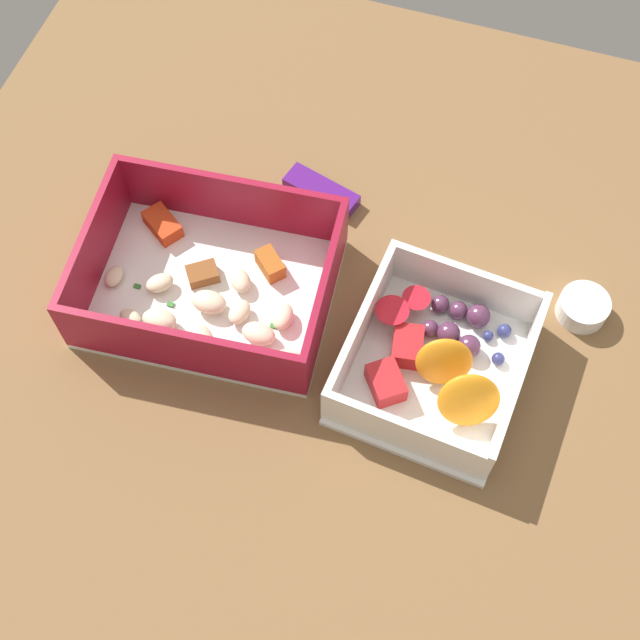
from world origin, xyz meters
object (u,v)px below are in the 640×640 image
object	(u,v)px
pasta_container	(210,283)
paper_cup_liner	(583,307)
fruit_bowl	(435,358)
candy_bar	(321,191)

from	to	relation	value
pasta_container	paper_cup_liner	bearing A→B (deg)	9.82
fruit_bowl	candy_bar	xyz separation A→B (cm)	(-14.13, 13.78, -1.27)
candy_bar	pasta_container	bearing A→B (deg)	-113.56
fruit_bowl	paper_cup_liner	xyz separation A→B (cm)	(10.62, 8.89, -0.90)
pasta_container	fruit_bowl	bearing A→B (deg)	-7.44
pasta_container	fruit_bowl	distance (cm)	19.80
fruit_bowl	candy_bar	size ratio (longest dim) A/B	2.32
candy_bar	fruit_bowl	bearing A→B (deg)	-44.28
fruit_bowl	paper_cup_liner	bearing A→B (deg)	39.93
candy_bar	paper_cup_liner	bearing A→B (deg)	-11.17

